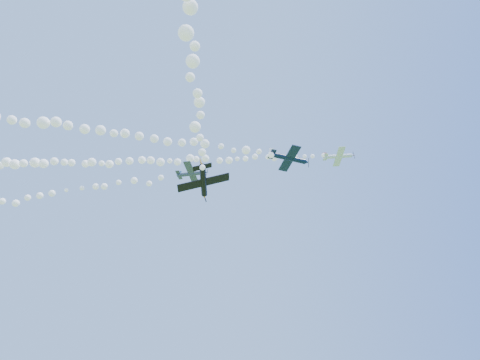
{
  "coord_description": "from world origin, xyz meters",
  "views": [
    {
      "loc": [
        2.17,
        -66.56,
        2.0
      ],
      "look_at": [
        5.25,
        -8.2,
        44.8
      ],
      "focal_mm": 30.0,
      "sensor_mm": 36.0,
      "label": 1
    }
  ],
  "objects_px": {
    "plane_navy": "(289,158)",
    "plane_grey": "(192,174)",
    "plane_black": "(203,182)",
    "plane_white": "(339,156)"
  },
  "relations": [
    {
      "from": "plane_navy",
      "to": "plane_grey",
      "type": "height_order",
      "value": "plane_navy"
    },
    {
      "from": "plane_white",
      "to": "plane_black",
      "type": "bearing_deg",
      "value": -148.79
    },
    {
      "from": "plane_white",
      "to": "plane_navy",
      "type": "xyz_separation_m",
      "value": [
        -10.14,
        -1.73,
        -2.34
      ]
    },
    {
      "from": "plane_grey",
      "to": "plane_black",
      "type": "bearing_deg",
      "value": -60.26
    },
    {
      "from": "plane_black",
      "to": "plane_grey",
      "type": "bearing_deg",
      "value": 15.42
    },
    {
      "from": "plane_white",
      "to": "plane_black",
      "type": "distance_m",
      "value": 32.5
    },
    {
      "from": "plane_grey",
      "to": "plane_black",
      "type": "height_order",
      "value": "plane_grey"
    },
    {
      "from": "plane_navy",
      "to": "plane_grey",
      "type": "distance_m",
      "value": 18.24
    },
    {
      "from": "plane_navy",
      "to": "plane_grey",
      "type": "relative_size",
      "value": 1.34
    },
    {
      "from": "plane_navy",
      "to": "plane_black",
      "type": "height_order",
      "value": "plane_navy"
    }
  ]
}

